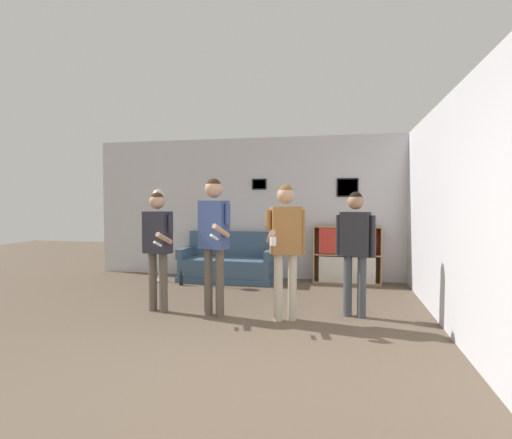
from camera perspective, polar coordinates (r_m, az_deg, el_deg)
The scene contains 12 objects.
ground_plane at distance 3.53m, azimuth -10.66°, elevation -22.25°, with size 20.00×20.00×0.00m, color brown.
wall_back at distance 7.68m, azimuth 2.64°, elevation 1.66°, with size 7.26×0.08×2.70m.
wall_right at distance 5.39m, azimuth 24.98°, elevation 0.98°, with size 0.06×7.00×2.70m.
couch at distance 7.55m, azimuth -4.00°, elevation -6.43°, with size 1.75×0.80×0.89m.
bookshelf at distance 7.42m, azimuth 12.85°, elevation -4.92°, with size 1.20×0.30×1.03m.
floor_lamp at distance 7.54m, azimuth -13.75°, elevation 0.82°, with size 0.28×0.28×1.70m.
person_player_foreground_left at distance 5.49m, azimuth -13.90°, elevation -2.73°, with size 0.49×0.52×1.60m.
person_player_foreground_center at distance 5.14m, azimuth -6.07°, elevation -1.61°, with size 0.48×0.57×1.77m.
person_watcher_holding_cup at distance 4.94m, azimuth 4.24°, elevation -2.55°, with size 0.47×0.53×1.69m.
person_spectator_near_bookshelf at distance 5.23m, azimuth 13.98°, elevation -3.01°, with size 0.49×0.29×1.60m.
bottle_on_floor at distance 7.24m, azimuth -10.66°, elevation -8.45°, with size 0.07×0.07×0.25m.
drinking_cup at distance 7.37m, azimuth 12.08°, elevation -0.50°, with size 0.08×0.08×0.11m.
Camera 1 is at (1.24, -2.95, 1.48)m, focal length 28.00 mm.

